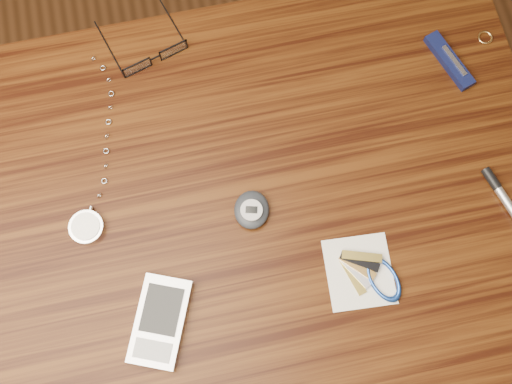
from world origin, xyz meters
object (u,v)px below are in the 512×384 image
Objects in this scene: pedometer at (252,210)px; notepad_keys at (371,275)px; desk at (216,243)px; pocket_knife at (449,61)px; pocket_watch at (87,222)px; silver_pen at (511,208)px; pda_phone at (160,321)px; eyeglasses at (154,56)px.

pedometer is 0.60× the size of notepad_keys.
pocket_knife reaches higher than desk.
notepad_keys is at bearing -22.55° from pocket_watch.
silver_pen reaches higher than desk.
pda_phone is at bearing -179.38° from notepad_keys.
pocket_watch is at bearing -166.51° from pocket_knife.
eyeglasses is 0.90× the size of silver_pen.
silver_pen is at bearing 6.03° from pda_phone.
eyeglasses is 0.28m from pedometer.
pocket_knife is 0.68× the size of silver_pen.
pda_phone is 0.29m from notepad_keys.
pocket_watch is 0.40m from notepad_keys.
pda_phone is at bearing -128.46° from desk.
silver_pen is at bearing 13.17° from notepad_keys.
notepad_keys reaches higher than desk.
pda_phone is at bearing -173.97° from silver_pen.
pedometer reaches higher than pocket_knife.
eyeglasses reaches higher than silver_pen.
pocket_knife is (0.34, 0.17, -0.00)m from pedometer.
pocket_watch and pocket_knife have the same top height.
pocket_knife is (0.20, 0.29, 0.00)m from notepad_keys.
silver_pen reaches higher than notepad_keys.
pda_phone reaches higher than silver_pen.
pedometer is at bearing 168.69° from silver_pen.
desk is 0.25m from notepad_keys.
pocket_watch is at bearing 166.03° from desk.
silver_pen is (0.42, -0.06, 0.11)m from desk.
pocket_watch is 2.59× the size of notepad_keys.
pedometer reaches higher than desk.
eyeglasses is 0.56m from silver_pen.
pocket_watch is 2.81× the size of pocket_knife.
silver_pen is (0.22, 0.05, 0.00)m from notepad_keys.
eyeglasses is at bearing 143.27° from silver_pen.
pedometer is at bearing -7.82° from pocket_watch.
pedometer reaches higher than pda_phone.
desk is 0.43m from silver_pen.
pedometer is at bearing 139.21° from notepad_keys.
pocket_watch and silver_pen have the same top height.
pocket_watch is 0.59m from silver_pen.
pocket_knife is at bearing 55.48° from notepad_keys.
pedometer is 0.65× the size of pocket_knife.
pedometer is (0.10, -0.27, -0.00)m from eyeglasses.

